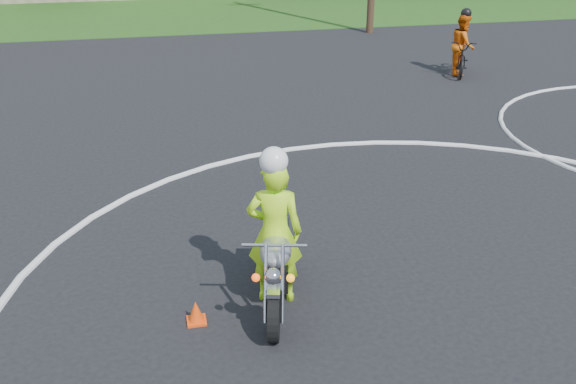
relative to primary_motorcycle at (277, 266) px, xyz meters
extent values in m
cube|color=#1E4714|center=(2.33, 23.51, -0.55)|extent=(120.00, 10.00, 0.02)
torus|color=silver|center=(2.33, -0.49, -0.55)|extent=(12.12, 12.12, 0.12)
cylinder|color=black|center=(-0.18, -0.71, -0.23)|extent=(0.29, 0.67, 0.66)
cylinder|color=black|center=(0.19, 0.79, -0.23)|extent=(0.29, 0.67, 0.66)
cube|color=black|center=(0.02, 0.10, -0.12)|extent=(0.44, 0.66, 0.33)
ellipsoid|color=#B4B4B9|center=(-0.03, -0.12, 0.30)|extent=(0.55, 0.78, 0.31)
cube|color=black|center=(0.10, 0.42, 0.25)|extent=(0.44, 0.71, 0.11)
cylinder|color=white|center=(-0.25, -0.60, 0.15)|extent=(0.14, 0.40, 0.89)
cylinder|color=silver|center=(-0.06, -0.64, 0.15)|extent=(0.14, 0.40, 0.89)
cube|color=white|center=(-0.18, -0.73, 0.12)|extent=(0.21, 0.27, 0.06)
cylinder|color=silver|center=(-0.11, -0.44, 0.56)|extent=(0.76, 0.22, 0.04)
sphere|color=silver|center=(-0.20, -0.81, 0.37)|extent=(0.20, 0.20, 0.20)
sphere|color=#FC4B0C|center=(-0.39, -0.74, 0.34)|extent=(0.10, 0.10, 0.10)
sphere|color=orange|center=(-0.01, -0.84, 0.34)|extent=(0.10, 0.10, 0.10)
cylinder|color=white|center=(0.30, 0.48, -0.23)|extent=(0.30, 0.88, 0.09)
imported|color=#B6FC1A|center=(0.01, 0.14, 0.41)|extent=(0.80, 0.62, 1.95)
sphere|color=white|center=(-0.01, 0.09, 1.41)|extent=(0.35, 0.35, 0.35)
imported|color=black|center=(7.82, 10.65, -0.03)|extent=(1.45, 2.14, 1.06)
imported|color=#DE5D0B|center=(7.82, 10.65, 0.32)|extent=(0.96, 1.06, 1.77)
sphere|color=black|center=(7.82, 10.65, 1.23)|extent=(0.31, 0.31, 0.31)
cone|color=#FF470D|center=(-1.07, -0.18, -0.41)|extent=(0.22, 0.22, 0.30)
cube|color=#FF470D|center=(-1.07, -0.18, -0.55)|extent=(0.24, 0.24, 0.03)
camera|label=1|loc=(-1.38, -6.90, 4.27)|focal=40.00mm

